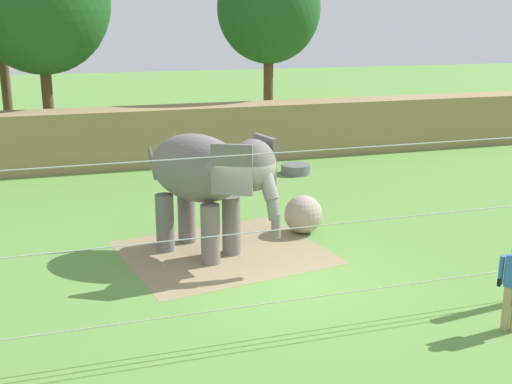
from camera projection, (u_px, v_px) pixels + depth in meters
ground_plane at (279, 279)px, 14.02m from camera, size 120.00×120.00×0.00m
dirt_patch at (224, 252)px, 15.67m from camera, size 5.36×4.83×0.01m
embankment_wall at (173, 135)px, 25.33m from camera, size 36.00×1.80×2.24m
elephant at (207, 175)px, 15.01m from camera, size 3.11×3.59×3.01m
enrichment_ball at (303, 214)px, 16.99m from camera, size 1.03×1.03×1.03m
cable_fence at (324, 238)px, 11.37m from camera, size 12.90×0.22×3.52m
water_tub at (296, 169)px, 23.64m from camera, size 1.10×1.10×0.35m
tree_far_left at (39, 0)px, 24.96m from camera, size 5.55×5.55×9.24m
tree_left_of_centre at (269, 9)px, 27.76m from camera, size 4.54×4.54×8.44m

